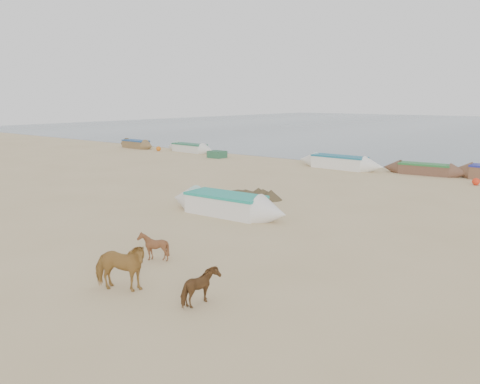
% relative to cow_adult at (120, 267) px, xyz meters
% --- Properties ---
extents(ground, '(140.00, 140.00, 0.00)m').
position_rel_cow_adult_xyz_m(ground, '(-2.85, 4.88, -0.68)').
color(ground, tan).
rests_on(ground, ground).
extents(cow_adult, '(1.78, 1.38, 1.37)m').
position_rel_cow_adult_xyz_m(cow_adult, '(0.00, 0.00, 0.00)').
color(cow_adult, olive).
rests_on(cow_adult, ground).
extents(calf_front, '(0.99, 0.93, 0.93)m').
position_rel_cow_adult_xyz_m(calf_front, '(-1.18, 2.22, -0.22)').
color(calf_front, brown).
rests_on(calf_front, ground).
extents(calf_right, '(1.09, 1.16, 0.94)m').
position_rel_cow_adult_xyz_m(calf_right, '(2.35, 0.70, -0.21)').
color(calf_right, brown).
rests_on(calf_right, ground).
extents(near_canoe, '(6.30, 1.84, 0.96)m').
position_rel_cow_adult_xyz_m(near_canoe, '(-3.24, 8.32, -0.20)').
color(near_canoe, silver).
rests_on(near_canoe, ground).
extents(debris_pile, '(4.07, 4.07, 0.47)m').
position_rel_cow_adult_xyz_m(debris_pile, '(-4.98, 11.43, -0.45)').
color(debris_pile, brown).
rests_on(debris_pile, ground).
extents(waterline_canoes, '(58.40, 3.16, 0.98)m').
position_rel_cow_adult_xyz_m(waterline_canoes, '(-4.91, 25.25, -0.24)').
color(waterline_canoes, brown).
rests_on(waterline_canoes, ground).
extents(beach_clutter, '(46.77, 4.03, 0.64)m').
position_rel_cow_adult_xyz_m(beach_clutter, '(1.96, 24.28, -0.38)').
color(beach_clutter, '#295C3E').
rests_on(beach_clutter, ground).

